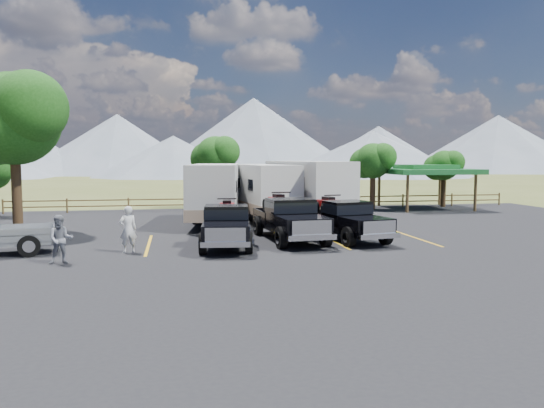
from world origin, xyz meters
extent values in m
plane|color=#4B5423|center=(0.00, 0.00, 0.00)|extent=(320.00, 320.00, 0.00)
cube|color=black|center=(0.00, 3.00, 0.02)|extent=(44.00, 34.00, 0.04)
cube|color=gold|center=(-6.00, 4.00, 0.04)|extent=(0.12, 5.50, 0.01)
cube|color=gold|center=(-2.00, 4.00, 0.04)|extent=(0.12, 5.50, 0.01)
cube|color=gold|center=(2.00, 4.00, 0.04)|extent=(0.12, 5.50, 0.01)
cube|color=gold|center=(6.00, 4.00, 0.04)|extent=(0.12, 5.50, 0.01)
cylinder|color=#322413|center=(-12.50, 9.00, 2.24)|extent=(0.48, 0.48, 4.48)
sphere|color=#164210|center=(-12.50, 9.00, 5.60)|extent=(4.48, 4.48, 4.48)
sphere|color=#164210|center=(-11.54, 8.20, 6.08)|extent=(3.52, 3.52, 3.52)
cylinder|color=#322413|center=(9.00, 17.00, 1.40)|extent=(0.39, 0.39, 2.80)
sphere|color=#164210|center=(9.00, 17.00, 3.50)|extent=(2.52, 2.52, 2.52)
sphere|color=#164210|center=(9.54, 16.55, 3.77)|extent=(1.98, 1.98, 1.98)
sphere|color=#164210|center=(8.50, 17.40, 3.32)|extent=(2.16, 2.16, 2.16)
cylinder|color=#322413|center=(15.00, 18.00, 1.26)|extent=(0.38, 0.38, 2.52)
sphere|color=#164210|center=(15.00, 18.00, 3.15)|extent=(2.24, 2.24, 2.24)
sphere|color=#164210|center=(15.48, 17.60, 3.39)|extent=(1.76, 1.76, 1.76)
sphere|color=#164210|center=(14.55, 18.35, 2.99)|extent=(1.92, 1.92, 1.92)
cylinder|color=#322413|center=(-2.00, 19.00, 1.54)|extent=(0.41, 0.41, 3.08)
sphere|color=#164210|center=(-2.00, 19.00, 3.85)|extent=(2.80, 2.80, 2.80)
sphere|color=#164210|center=(-1.40, 18.50, 4.15)|extent=(2.20, 2.20, 2.20)
sphere|color=#164210|center=(-2.56, 19.44, 3.65)|extent=(2.40, 2.40, 2.40)
cylinder|color=brown|center=(-16.00, 18.50, 0.50)|extent=(0.12, 0.12, 1.00)
cylinder|color=brown|center=(-12.00, 18.50, 0.50)|extent=(0.12, 0.12, 1.00)
cylinder|color=brown|center=(-8.00, 18.50, 0.50)|extent=(0.12, 0.12, 1.00)
cylinder|color=brown|center=(-4.00, 18.50, 0.50)|extent=(0.12, 0.12, 1.00)
cylinder|color=brown|center=(0.00, 18.50, 0.50)|extent=(0.12, 0.12, 1.00)
cylinder|color=brown|center=(4.00, 18.50, 0.50)|extent=(0.12, 0.12, 1.00)
cylinder|color=brown|center=(8.00, 18.50, 0.50)|extent=(0.12, 0.12, 1.00)
cylinder|color=brown|center=(12.00, 18.50, 0.50)|extent=(0.12, 0.12, 1.00)
cylinder|color=brown|center=(16.00, 18.50, 0.50)|extent=(0.12, 0.12, 1.00)
cylinder|color=brown|center=(20.00, 18.50, 0.50)|extent=(0.12, 0.12, 1.00)
cube|color=brown|center=(2.00, 18.50, 0.45)|extent=(36.00, 0.06, 0.08)
cube|color=brown|center=(2.00, 18.50, 0.85)|extent=(36.00, 0.06, 0.08)
cylinder|color=brown|center=(10.50, 14.50, 1.30)|extent=(0.20, 0.20, 2.60)
cylinder|color=brown|center=(10.50, 19.50, 1.30)|extent=(0.20, 0.20, 2.60)
cylinder|color=brown|center=(15.50, 14.50, 1.30)|extent=(0.20, 0.20, 2.60)
cylinder|color=brown|center=(15.50, 19.50, 1.30)|extent=(0.20, 0.20, 2.60)
cube|color=#1C622B|center=(13.00, 17.00, 2.75)|extent=(6.20, 6.20, 0.35)
cube|color=#1C622B|center=(13.00, 17.00, 3.05)|extent=(3.50, 3.50, 0.35)
cone|color=slate|center=(-18.00, 112.00, 7.00)|extent=(44.00, 44.00, 14.00)
cone|color=slate|center=(14.00, 108.00, 9.00)|extent=(52.00, 52.00, 18.00)
cone|color=slate|center=(48.00, 114.00, 6.00)|extent=(40.00, 40.00, 12.00)
cone|color=slate|center=(80.00, 110.00, 7.50)|extent=(50.00, 50.00, 15.00)
cone|color=slate|center=(-5.00, 87.00, 4.00)|extent=(32.00, 32.00, 8.00)
cone|color=slate|center=(35.00, 84.00, 4.50)|extent=(40.00, 40.00, 9.00)
cube|color=black|center=(-2.78, 3.09, 0.63)|extent=(2.30, 5.47, 0.34)
cube|color=black|center=(-2.98, 1.31, 0.97)|extent=(1.96, 1.87, 0.47)
cube|color=black|center=(-2.79, 2.98, 1.30)|extent=(1.90, 1.64, 0.93)
cube|color=black|center=(-2.79, 2.98, 1.44)|extent=(1.95, 1.70, 0.42)
cube|color=black|center=(-2.59, 4.75, 0.88)|extent=(2.03, 2.42, 0.51)
cube|color=silver|center=(-3.09, 0.37, 0.92)|extent=(1.49, 0.24, 0.51)
cube|color=silver|center=(-3.09, 0.31, 0.57)|extent=(1.83, 0.37, 0.20)
cube|color=silver|center=(-2.47, 5.86, 0.57)|extent=(1.83, 0.35, 0.20)
cylinder|color=black|center=(-3.86, 1.35, 0.46)|extent=(0.37, 0.86, 0.84)
cylinder|color=black|center=(-2.12, 1.16, 0.46)|extent=(0.37, 0.86, 0.84)
cylinder|color=black|center=(-3.44, 5.02, 0.46)|extent=(0.37, 0.86, 0.84)
cylinder|color=black|center=(-1.70, 4.82, 0.46)|extent=(0.37, 0.86, 0.84)
cube|color=#960809|center=(-2.59, 4.75, 1.51)|extent=(0.78, 1.28, 0.33)
cube|color=black|center=(-2.59, 4.75, 1.74)|extent=(0.45, 0.74, 0.17)
cube|color=#960809|center=(-2.65, 4.24, 1.60)|extent=(0.78, 0.41, 0.20)
cylinder|color=black|center=(-2.64, 4.34, 1.93)|extent=(0.84, 0.15, 0.06)
cylinder|color=black|center=(-3.06, 4.29, 1.33)|extent=(0.30, 0.55, 0.52)
cylinder|color=black|center=(-2.23, 4.20, 1.33)|extent=(0.30, 0.55, 0.52)
cylinder|color=black|center=(-2.95, 5.31, 1.33)|extent=(0.30, 0.55, 0.52)
cylinder|color=black|center=(-2.12, 5.21, 1.33)|extent=(0.30, 0.55, 0.52)
cube|color=black|center=(0.13, 4.11, 0.68)|extent=(2.32, 5.92, 0.37)
cube|color=black|center=(0.28, 2.16, 1.06)|extent=(2.09, 1.98, 0.51)
cube|color=black|center=(0.14, 3.99, 1.41)|extent=(2.03, 1.73, 1.02)
cube|color=black|center=(0.14, 3.99, 1.56)|extent=(2.08, 1.80, 0.46)
cube|color=black|center=(-0.02, 5.93, 0.96)|extent=(2.14, 2.59, 0.56)
cube|color=silver|center=(0.36, 1.13, 1.01)|extent=(1.63, 0.21, 0.56)
cube|color=silver|center=(0.37, 1.07, 0.62)|extent=(2.00, 0.34, 0.22)
cube|color=silver|center=(-0.11, 7.15, 0.62)|extent=(2.00, 0.32, 0.22)
cylinder|color=black|center=(-0.67, 2.03, 0.50)|extent=(0.38, 0.94, 0.91)
cylinder|color=black|center=(1.24, 2.18, 0.50)|extent=(0.38, 0.94, 0.91)
cylinder|color=black|center=(-0.98, 6.04, 0.50)|extent=(0.38, 0.94, 0.91)
cylinder|color=black|center=(0.92, 6.19, 0.50)|extent=(0.38, 0.94, 0.91)
cube|color=#960809|center=(-0.02, 5.93, 1.65)|extent=(0.81, 1.37, 0.36)
cube|color=black|center=(-0.02, 5.93, 1.90)|extent=(0.47, 0.79, 0.18)
cube|color=#960809|center=(0.03, 5.38, 1.75)|extent=(0.84, 0.42, 0.22)
cylinder|color=black|center=(0.02, 5.48, 2.10)|extent=(0.92, 0.13, 0.06)
cylinder|color=black|center=(-0.43, 5.34, 1.44)|extent=(0.31, 0.59, 0.57)
cylinder|color=black|center=(0.48, 5.41, 1.44)|extent=(0.31, 0.59, 0.57)
cylinder|color=black|center=(-0.52, 6.45, 1.44)|extent=(0.31, 0.59, 0.57)
cylinder|color=black|center=(0.40, 6.53, 1.44)|extent=(0.31, 0.59, 0.57)
cube|color=black|center=(2.67, 3.95, 0.64)|extent=(2.71, 5.61, 0.34)
cube|color=black|center=(3.01, 2.17, 0.98)|extent=(2.10, 2.01, 0.47)
cube|color=black|center=(2.69, 3.84, 1.32)|extent=(2.02, 1.78, 0.94)
cube|color=black|center=(2.69, 3.84, 1.46)|extent=(2.07, 1.84, 0.43)
cube|color=black|center=(2.36, 5.62, 0.90)|extent=(2.20, 2.56, 0.52)
cube|color=silver|center=(3.19, 1.22, 0.94)|extent=(1.50, 0.35, 0.52)
cube|color=silver|center=(3.20, 1.17, 0.58)|extent=(1.85, 0.51, 0.21)
cube|color=silver|center=(2.15, 6.74, 0.58)|extent=(1.85, 0.49, 0.21)
cylinder|color=black|center=(2.15, 1.95, 0.47)|extent=(0.44, 0.89, 0.85)
cylinder|color=black|center=(3.89, 2.28, 0.47)|extent=(0.44, 0.89, 0.85)
cylinder|color=black|center=(1.45, 5.62, 0.47)|extent=(0.44, 0.89, 0.85)
cylinder|color=black|center=(3.20, 5.95, 0.47)|extent=(0.44, 0.89, 0.85)
cube|color=#960809|center=(2.36, 5.62, 1.53)|extent=(0.88, 1.33, 0.33)
cube|color=black|center=(2.36, 5.62, 1.77)|extent=(0.50, 0.77, 0.17)
cube|color=#960809|center=(2.45, 5.11, 1.63)|extent=(0.80, 0.47, 0.21)
cylinder|color=black|center=(2.44, 5.20, 1.96)|extent=(0.85, 0.21, 0.06)
cylinder|color=black|center=(2.04, 5.03, 1.34)|extent=(0.34, 0.57, 0.53)
cylinder|color=black|center=(2.87, 5.19, 1.34)|extent=(0.34, 0.57, 0.53)
cylinder|color=black|center=(1.84, 6.05, 1.34)|extent=(0.34, 0.57, 0.53)
cylinder|color=black|center=(2.68, 6.21, 1.34)|extent=(0.34, 0.57, 0.53)
cube|color=silver|center=(-2.70, 10.40, 1.98)|extent=(3.56, 7.94, 2.76)
cube|color=gray|center=(-2.70, 10.40, 0.91)|extent=(3.59, 7.98, 0.61)
cube|color=black|center=(-4.20, 8.69, 2.26)|extent=(0.16, 0.91, 0.61)
cube|color=black|center=(-1.75, 8.32, 2.26)|extent=(0.16, 0.91, 0.61)
cylinder|color=black|center=(-3.79, 10.87, 0.40)|extent=(0.36, 0.75, 0.72)
cylinder|color=black|center=(-1.51, 10.53, 0.40)|extent=(0.36, 0.75, 0.72)
cube|color=black|center=(-3.40, 5.70, 0.55)|extent=(0.39, 1.84, 0.10)
cube|color=silver|center=(0.16, 12.22, 1.96)|extent=(3.50, 7.83, 2.72)
cube|color=gray|center=(0.16, 12.22, 0.90)|extent=(3.53, 7.87, 0.60)
cube|color=black|center=(-0.77, 10.17, 2.23)|extent=(0.15, 0.90, 0.60)
cube|color=black|center=(1.65, 10.52, 2.23)|extent=(0.15, 0.90, 0.60)
cylinder|color=black|center=(-1.01, 12.35, 0.39)|extent=(0.35, 0.73, 0.71)
cylinder|color=black|center=(1.24, 12.68, 0.39)|extent=(0.35, 0.73, 0.71)
cube|color=black|center=(0.85, 7.58, 0.54)|extent=(0.38, 1.81, 0.10)
cube|color=silver|center=(2.92, 11.84, 2.07)|extent=(3.82, 8.32, 2.88)
cube|color=gray|center=(2.92, 11.84, 0.95)|extent=(3.86, 8.36, 0.64)
cube|color=black|center=(1.97, 9.65, 2.36)|extent=(0.18, 0.95, 0.64)
cube|color=black|center=(4.52, 10.07, 2.36)|extent=(0.18, 0.95, 0.64)
cylinder|color=black|center=(1.68, 11.96, 0.41)|extent=(0.38, 0.78, 0.75)
cylinder|color=black|center=(4.06, 12.35, 0.41)|extent=(0.38, 0.78, 0.75)
cube|color=black|center=(3.72, 6.94, 0.57)|extent=(0.44, 1.92, 0.11)
cube|color=gray|center=(-10.57, 2.84, 0.85)|extent=(2.45, 2.12, 0.49)
cube|color=silver|center=(-9.52, 3.06, 0.55)|extent=(0.49, 1.75, 0.20)
cylinder|color=black|center=(-10.58, 3.70, 0.44)|extent=(0.84, 0.42, 0.81)
cylinder|color=black|center=(-10.25, 2.05, 0.44)|extent=(0.84, 0.42, 0.81)
imported|color=silver|center=(-6.68, 2.26, 0.95)|extent=(0.76, 0.61, 1.83)
imported|color=slate|center=(-8.80, 0.46, 0.89)|extent=(0.91, 0.75, 1.71)
camera|label=1|loc=(-4.87, -18.75, 3.72)|focal=35.00mm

